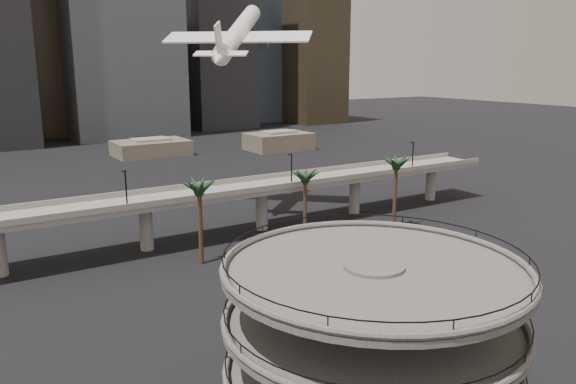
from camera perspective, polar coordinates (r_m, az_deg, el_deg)
parking_ramp at (r=43.74m, az=8.45°, el=-15.24°), size 22.20×22.20×17.35m
overpass at (r=98.75m, az=-8.26°, el=-0.67°), size 130.00×9.30×14.70m
palm_trees at (r=95.62m, az=1.91°, el=1.52°), size 42.40×10.40×14.00m
low_buildings at (r=183.12m, az=-17.46°, el=3.73°), size 135.00×27.50×6.80m
skyline at (r=256.44m, az=-20.88°, el=16.46°), size 269.00×86.00×135.57m
airborne_jet at (r=117.31m, az=-5.12°, el=15.72°), size 26.04×26.98×15.01m
car_a at (r=71.80m, az=11.54°, el=-11.71°), size 4.51×2.23×1.48m
car_b at (r=85.14m, az=15.96°, el=-7.91°), size 5.08×3.39×1.58m
car_c at (r=88.61m, az=18.01°, el=-7.24°), size 5.32×2.47×1.50m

